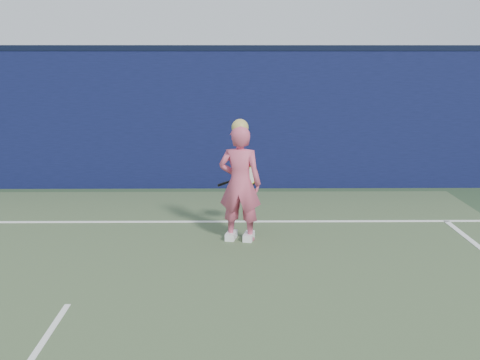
{
  "coord_description": "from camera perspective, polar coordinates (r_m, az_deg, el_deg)",
  "views": [
    {
      "loc": [
        1.65,
        -4.58,
        2.43
      ],
      "look_at": [
        1.73,
        3.15,
        0.82
      ],
      "focal_mm": 45.0,
      "sensor_mm": 36.0,
      "label": 1
    }
  ],
  "objects": [
    {
      "name": "player",
      "position": [
        7.9,
        0.0,
        -0.28
      ],
      "size": [
        0.62,
        0.47,
        1.62
      ],
      "rotation": [
        0.0,
        0.0,
        2.95
      ],
      "color": "#CD4F6E",
      "rests_on": "ground"
    },
    {
      "name": "racket",
      "position": [
        8.39,
        0.62,
        0.33
      ],
      "size": [
        0.59,
        0.2,
        0.32
      ],
      "rotation": [
        0.0,
        0.0,
        0.15
      ],
      "color": "black",
      "rests_on": "ground"
    },
    {
      "name": "ground",
      "position": [
        5.44,
        -18.85,
        -15.43
      ],
      "size": [
        80.0,
        80.0,
        0.0
      ],
      "primitive_type": "plane",
      "color": "#2E442A",
      "rests_on": "ground"
    },
    {
      "name": "backstop_wall",
      "position": [
        11.27,
        -9.03,
        5.62
      ],
      "size": [
        24.0,
        0.4,
        2.5
      ],
      "primitive_type": "cube",
      "color": "#0B1033",
      "rests_on": "ground"
    },
    {
      "name": "wall_cap",
      "position": [
        11.2,
        -9.25,
        12.25
      ],
      "size": [
        24.0,
        0.42,
        0.1
      ],
      "primitive_type": "cube",
      "color": "black",
      "rests_on": "backstop_wall"
    }
  ]
}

